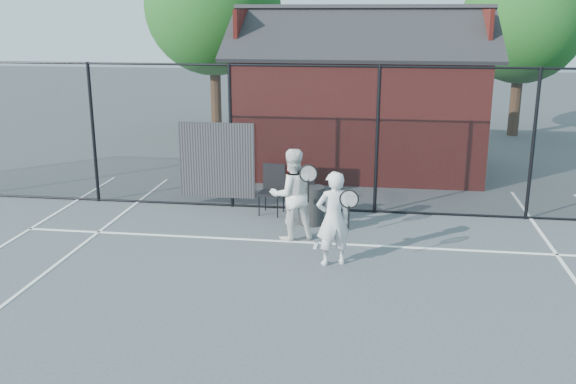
# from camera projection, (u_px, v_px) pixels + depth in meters

# --- Properties ---
(ground) EXTENTS (80.00, 80.00, 0.00)m
(ground) POSITION_uv_depth(u_px,v_px,m) (294.00, 319.00, 8.60)
(ground) COLOR #474C52
(ground) RESTS_ON ground
(court_lines) EXTENTS (11.02, 18.00, 0.01)m
(court_lines) POSITION_uv_depth(u_px,v_px,m) (279.00, 371.00, 7.34)
(court_lines) COLOR white
(court_lines) RESTS_ON ground
(fence) EXTENTS (22.04, 3.00, 3.00)m
(fence) POSITION_uv_depth(u_px,v_px,m) (312.00, 142.00, 13.02)
(fence) COLOR black
(fence) RESTS_ON ground
(clubhouse) EXTENTS (6.50, 4.36, 4.19)m
(clubhouse) POSITION_uv_depth(u_px,v_px,m) (359.00, 107.00, 16.69)
(clubhouse) COLOR maroon
(clubhouse) RESTS_ON ground
(tree_left) EXTENTS (4.48, 4.48, 6.44)m
(tree_left) POSITION_uv_depth(u_px,v_px,m) (213.00, 6.00, 20.97)
(tree_left) COLOR #362715
(tree_left) RESTS_ON ground
(tree_right) EXTENTS (3.97, 3.97, 5.70)m
(tree_right) POSITION_uv_depth(u_px,v_px,m) (523.00, 22.00, 20.68)
(tree_right) COLOR #362715
(tree_right) RESTS_ON ground
(player_front) EXTENTS (0.75, 0.61, 1.56)m
(player_front) POSITION_uv_depth(u_px,v_px,m) (333.00, 218.00, 10.30)
(player_front) COLOR white
(player_front) RESTS_ON ground
(player_back) EXTENTS (1.00, 0.91, 1.67)m
(player_back) POSITION_uv_depth(u_px,v_px,m) (292.00, 194.00, 11.49)
(player_back) COLOR white
(player_back) RESTS_ON ground
(chair_left) EXTENTS (0.55, 0.56, 0.99)m
(chair_left) POSITION_uv_depth(u_px,v_px,m) (271.00, 191.00, 13.01)
(chair_left) COLOR black
(chair_left) RESTS_ON ground
(chair_right) EXTENTS (0.43, 0.45, 0.89)m
(chair_right) POSITION_uv_depth(u_px,v_px,m) (302.00, 201.00, 12.45)
(chair_right) COLOR black
(chair_right) RESTS_ON ground
(waste_bin) EXTENTS (0.55, 0.55, 0.74)m
(waste_bin) POSITION_uv_depth(u_px,v_px,m) (312.00, 205.00, 12.44)
(waste_bin) COLOR black
(waste_bin) RESTS_ON ground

